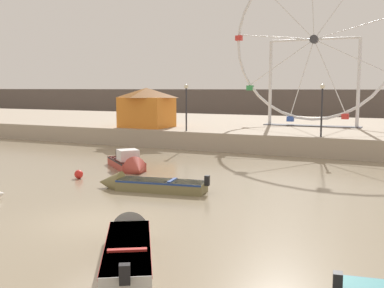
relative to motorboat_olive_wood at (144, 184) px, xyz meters
The scene contains 11 objects.
ground_plane 5.10m from the motorboat_olive_wood, 77.95° to the right, with size 240.00×240.00×0.00m, color gray.
quay_promenade 24.61m from the motorboat_olive_wood, 87.52° to the left, with size 110.00×22.93×1.35m, color tan.
distant_town_skyline 45.67m from the motorboat_olive_wood, 88.66° to the left, with size 140.00×3.00×4.40m, color #564C47.
motorboat_olive_wood is the anchor object (origin of this frame).
motorboat_faded_red 5.42m from the motorboat_olive_wood, 129.97° to the left, with size 4.18×3.88×1.52m.
motorboat_pale_grey 8.00m from the motorboat_olive_wood, 61.80° to the right, with size 3.84×5.25×1.15m.
ferris_wheel_white_frame 23.99m from the motorboat_olive_wood, 82.14° to the left, with size 13.73×1.20×14.09m.
carnival_booth_orange_canopy 18.18m from the motorboat_olive_wood, 120.50° to the left, with size 4.40×3.54×3.27m.
promenade_lamp_near 14.92m from the motorboat_olive_wood, 108.54° to the left, with size 0.32×0.32×3.53m.
promenade_lamp_far 15.28m from the motorboat_olive_wood, 68.90° to the left, with size 0.32×0.32×3.51m.
mooring_buoy_orange 4.50m from the motorboat_olive_wood, 168.87° to the left, with size 0.44×0.44×0.44m, color red.
Camera 1 is at (9.72, -12.66, 4.59)m, focal length 43.33 mm.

